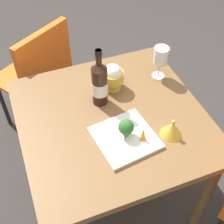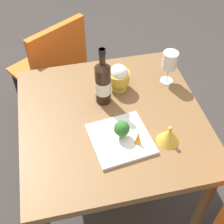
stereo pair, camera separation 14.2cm
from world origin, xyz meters
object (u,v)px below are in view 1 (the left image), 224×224
(chair_near_window, at_px, (40,72))
(carrot_garnish_left, at_px, (143,134))
(wine_bottle, at_px, (100,83))
(rice_bowl_lid, at_px, (172,129))
(broccoli_floret, at_px, (126,127))
(serving_plate, at_px, (125,138))
(wine_glass, at_px, (161,56))
(rice_bowl, at_px, (113,76))

(chair_near_window, height_order, carrot_garnish_left, chair_near_window)
(wine_bottle, xyz_separation_m, rice_bowl_lid, (-0.22, 0.31, -0.08))
(rice_bowl_lid, xyz_separation_m, broccoli_floret, (0.19, -0.06, 0.03))
(chair_near_window, distance_m, rice_bowl_lid, 1.01)
(wine_bottle, height_order, rice_bowl_lid, wine_bottle)
(chair_near_window, xyz_separation_m, carrot_garnish_left, (-0.30, 0.87, 0.24))
(chair_near_window, bearing_deg, broccoli_floret, -105.92)
(rice_bowl_lid, bearing_deg, serving_plate, -13.97)
(wine_bottle, xyz_separation_m, serving_plate, (-0.02, 0.26, -0.11))
(wine_bottle, relative_size, rice_bowl_lid, 3.02)
(serving_plate, bearing_deg, wine_glass, -135.03)
(wine_bottle, height_order, carrot_garnish_left, wine_bottle)
(wine_bottle, relative_size, carrot_garnish_left, 4.36)
(wine_bottle, bearing_deg, carrot_garnish_left, 106.46)
(wine_bottle, bearing_deg, chair_near_window, -69.40)
(serving_plate, bearing_deg, rice_bowl_lid, 166.03)
(broccoli_floret, distance_m, carrot_garnish_left, 0.08)
(chair_near_window, distance_m, broccoli_floret, 0.90)
(chair_near_window, bearing_deg, wine_glass, -74.00)
(wine_glass, xyz_separation_m, broccoli_floret, (0.32, 0.32, -0.06))
(wine_bottle, relative_size, wine_glass, 1.69)
(rice_bowl_lid, relative_size, broccoli_floret, 1.17)
(carrot_garnish_left, bearing_deg, rice_bowl_lid, 175.88)
(chair_near_window, distance_m, wine_glass, 0.82)
(rice_bowl_lid, bearing_deg, wine_glass, -108.82)
(rice_bowl, xyz_separation_m, serving_plate, (0.07, 0.33, -0.07))
(wine_glass, bearing_deg, carrot_garnish_left, 54.40)
(chair_near_window, height_order, rice_bowl, rice_bowl)
(wine_bottle, height_order, wine_glass, wine_bottle)
(chair_near_window, bearing_deg, rice_bowl_lid, -96.01)
(chair_near_window, height_order, wine_glass, wine_glass)
(rice_bowl_lid, height_order, broccoli_floret, broccoli_floret)
(chair_near_window, bearing_deg, carrot_garnish_left, -103.27)
(rice_bowl, relative_size, rice_bowl_lid, 1.42)
(chair_near_window, xyz_separation_m, broccoli_floret, (-0.24, 0.82, 0.26))
(chair_near_window, distance_m, wine_bottle, 0.68)
(rice_bowl, bearing_deg, serving_plate, 78.06)
(wine_bottle, distance_m, wine_glass, 0.36)
(rice_bowl_lid, distance_m, serving_plate, 0.21)
(chair_near_window, relative_size, rice_bowl_lid, 8.50)
(wine_glass, bearing_deg, rice_bowl_lid, 71.18)
(wine_bottle, xyz_separation_m, rice_bowl, (-0.09, -0.07, -0.04))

